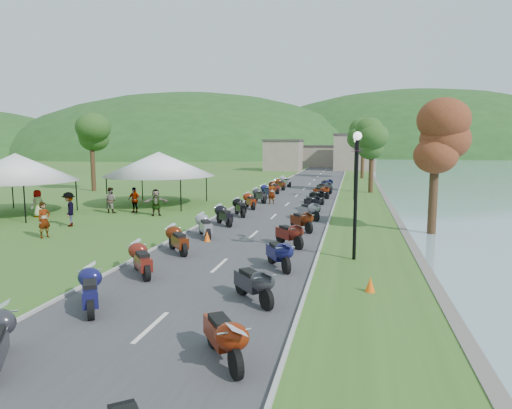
# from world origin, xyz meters

# --- Properties ---
(road) EXTENTS (7.00, 120.00, 0.02)m
(road) POSITION_xyz_m (0.00, 40.00, 0.01)
(road) COLOR #3E3E41
(road) RESTS_ON ground
(hills_backdrop) EXTENTS (360.00, 120.00, 76.00)m
(hills_backdrop) POSITION_xyz_m (0.00, 200.00, 0.00)
(hills_backdrop) COLOR #285621
(hills_backdrop) RESTS_ON ground
(far_building) EXTENTS (18.00, 16.00, 5.00)m
(far_building) POSITION_xyz_m (-2.00, 85.00, 2.50)
(far_building) COLOR gray
(far_building) RESTS_ON ground
(moto_row_left) EXTENTS (2.60, 53.35, 1.10)m
(moto_row_left) POSITION_xyz_m (-2.25, 22.68, 0.55)
(moto_row_left) COLOR #331411
(moto_row_left) RESTS_ON ground
(moto_row_right) EXTENTS (2.60, 47.21, 1.10)m
(moto_row_right) POSITION_xyz_m (2.21, 23.59, 0.55)
(moto_row_right) COLOR #331411
(moto_row_right) RESTS_ON ground
(vendor_tent_main) EXTENTS (5.57, 5.57, 4.00)m
(vendor_tent_main) POSITION_xyz_m (-9.42, 31.80, 2.00)
(vendor_tent_main) COLOR white
(vendor_tent_main) RESTS_ON ground
(vendor_tent_side) EXTENTS (5.10, 5.10, 4.00)m
(vendor_tent_side) POSITION_xyz_m (-16.38, 25.29, 2.00)
(vendor_tent_side) COLOR white
(vendor_tent_side) RESTS_ON ground
(tree_lakeside) EXTENTS (2.68, 2.68, 7.43)m
(tree_lakeside) POSITION_xyz_m (8.90, 24.32, 3.72)
(tree_lakeside) COLOR #315D21
(tree_lakeside) RESTS_ON ground
(pedestrian_a) EXTENTS (0.67, 0.77, 1.78)m
(pedestrian_a) POSITION_xyz_m (-9.92, 19.21, 0.00)
(pedestrian_a) COLOR slate
(pedestrian_a) RESTS_ON ground
(pedestrian_b) EXTENTS (0.88, 0.55, 1.72)m
(pedestrian_b) POSITION_xyz_m (-10.95, 27.30, 0.00)
(pedestrian_b) COLOR slate
(pedestrian_b) RESTS_ON ground
(pedestrian_c) EXTENTS (1.09, 1.34, 1.93)m
(pedestrian_c) POSITION_xyz_m (-10.64, 22.29, 0.00)
(pedestrian_c) COLOR slate
(pedestrian_c) RESTS_ON ground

